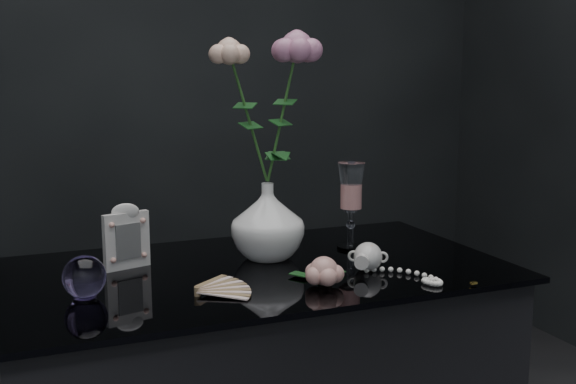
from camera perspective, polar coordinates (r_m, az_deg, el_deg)
name	(u,v)px	position (r m, az deg, el deg)	size (l,w,h in m)	color
vase	(268,221)	(1.48, -1.73, -2.49)	(0.16, 0.16, 0.17)	white
wine_glass	(351,206)	(1.57, 5.35, -1.19)	(0.06, 0.06, 0.20)	white
picture_frame	(126,236)	(1.45, -13.53, -3.64)	(0.10, 0.08, 0.14)	silver
paperweight	(84,277)	(1.29, -16.86, -6.88)	(0.08, 0.08, 0.08)	#9B83D5
paper_fan	(197,290)	(1.26, -7.68, -8.26)	(0.20, 0.16, 0.02)	#FAE9C8
loose_rose	(324,271)	(1.31, 3.04, -6.72)	(0.13, 0.17, 0.06)	#DA988D
pearl_jar	(368,255)	(1.42, 6.79, -5.35)	(0.21, 0.22, 0.06)	silver
roses	(268,97)	(1.45, -1.68, 8.01)	(0.23, 0.12, 0.38)	beige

